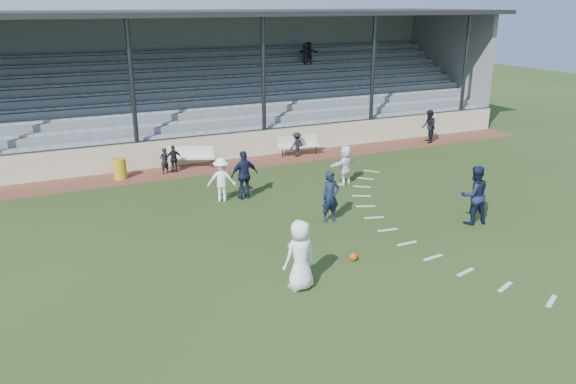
% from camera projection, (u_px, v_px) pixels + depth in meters
% --- Properties ---
extents(ground, '(90.00, 90.00, 0.00)m').
position_uv_depth(ground, '(325.00, 261.00, 15.98)').
color(ground, '#273A17').
rests_on(ground, ground).
extents(cinder_track, '(34.00, 2.00, 0.02)m').
position_uv_depth(cinder_track, '(212.00, 167.00, 25.00)').
color(cinder_track, brown).
rests_on(cinder_track, ground).
extents(retaining_wall, '(34.00, 0.18, 1.20)m').
position_uv_depth(retaining_wall, '(205.00, 149.00, 25.71)').
color(retaining_wall, beige).
rests_on(retaining_wall, ground).
extents(bench_left, '(2.01, 1.17, 0.95)m').
position_uv_depth(bench_left, '(192.00, 155.00, 24.87)').
color(bench_left, silver).
rests_on(bench_left, cinder_track).
extents(bench_right, '(2.03, 0.66, 0.95)m').
position_uv_depth(bench_right, '(298.00, 144.00, 26.81)').
color(bench_right, silver).
rests_on(bench_right, cinder_track).
extents(trash_bin, '(0.53, 0.53, 0.85)m').
position_uv_depth(trash_bin, '(120.00, 169.00, 23.24)').
color(trash_bin, gold).
rests_on(trash_bin, cinder_track).
extents(football, '(0.23, 0.23, 0.23)m').
position_uv_depth(football, '(353.00, 257.00, 15.94)').
color(football, '#C3490B').
rests_on(football, ground).
extents(player_white_lead, '(1.00, 0.75, 1.86)m').
position_uv_depth(player_white_lead, '(300.00, 255.00, 14.15)').
color(player_white_lead, white).
rests_on(player_white_lead, ground).
extents(player_navy_lead, '(0.64, 0.42, 1.74)m').
position_uv_depth(player_navy_lead, '(330.00, 197.00, 18.59)').
color(player_navy_lead, '#121B33').
rests_on(player_navy_lead, ground).
extents(player_navy_mid, '(1.07, 0.90, 1.98)m').
position_uv_depth(player_navy_mid, '(474.00, 195.00, 18.39)').
color(player_navy_mid, '#121B33').
rests_on(player_navy_mid, ground).
extents(player_white_wing, '(1.20, 0.95, 1.64)m').
position_uv_depth(player_white_wing, '(222.00, 180.00, 20.57)').
color(player_white_wing, white).
rests_on(player_white_wing, ground).
extents(player_navy_wing, '(1.10, 0.52, 1.84)m').
position_uv_depth(player_navy_wing, '(244.00, 175.00, 20.77)').
color(player_navy_wing, '#121B33').
rests_on(player_navy_wing, ground).
extents(player_white_back, '(1.54, 1.01, 1.59)m').
position_uv_depth(player_white_back, '(345.00, 165.00, 22.49)').
color(player_white_back, white).
rests_on(player_white_back, ground).
extents(official, '(0.96, 1.04, 1.72)m').
position_uv_depth(official, '(429.00, 126.00, 29.10)').
color(official, black).
rests_on(official, cinder_track).
extents(sub_left_near, '(0.49, 0.41, 1.14)m').
position_uv_depth(sub_left_near, '(164.00, 161.00, 23.88)').
color(sub_left_near, black).
rests_on(sub_left_near, cinder_track).
extents(sub_left_far, '(0.71, 0.33, 1.19)m').
position_uv_depth(sub_left_far, '(174.00, 159.00, 24.06)').
color(sub_left_far, black).
rests_on(sub_left_far, cinder_track).
extents(sub_right, '(0.85, 0.62, 1.17)m').
position_uv_depth(sub_right, '(297.00, 144.00, 26.55)').
color(sub_right, black).
rests_on(sub_right, cinder_track).
extents(grandstand, '(34.60, 9.00, 6.61)m').
position_uv_depth(grandstand, '(177.00, 99.00, 29.25)').
color(grandstand, gray).
rests_on(grandstand, ground).
extents(penalty_arc, '(3.89, 14.63, 0.01)m').
position_uv_depth(penalty_arc, '(440.00, 236.00, 17.62)').
color(penalty_arc, silver).
rests_on(penalty_arc, ground).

